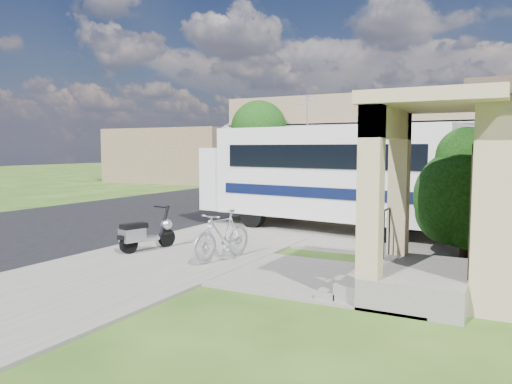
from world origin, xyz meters
The scene contains 18 objects.
ground centered at (0.00, 0.00, 0.00)m, with size 120.00×120.00×0.00m, color #1E3D10.
street_slab centered at (-7.50, 10.00, 0.01)m, with size 9.00×80.00×0.02m, color black.
sidewalk_slab centered at (-1.00, 10.00, 0.03)m, with size 4.00×80.00×0.06m, color #5D5A53.
driveway_slab centered at (1.50, 4.50, 0.03)m, with size 7.00×6.00×0.05m, color #5D5A53.
walk_slab centered at (3.00, -1.00, 0.03)m, with size 4.00×3.00×0.05m, color #5D5A53.
warehouse centered at (0.00, 13.97, 1.99)m, with size 12.50×8.40×5.04m.
distant_bldg_far centered at (-17.00, 22.00, 2.00)m, with size 10.00×8.00×4.00m, color brown.
distant_bldg_near centered at (-15.00, 34.00, 1.60)m, with size 8.00×7.00×3.20m, color #76614A.
street_tree_a centered at (-3.70, 9.05, 3.25)m, with size 2.44×2.40×4.58m.
street_tree_b centered at (-3.70, 19.05, 3.39)m, with size 2.44×2.40×4.73m.
street_tree_c centered at (-3.70, 28.05, 3.10)m, with size 2.44×2.40×4.42m.
motorhome centered at (0.87, 4.65, 1.79)m, with size 8.38×3.51×4.17m.
shrub centered at (5.15, 1.96, 1.54)m, with size 2.45×2.34×3.01m.
scooter centered at (-1.87, -0.70, 0.47)m, with size 0.72×1.59×1.06m.
bicycle centered at (0.31, -0.64, 0.55)m, with size 0.52×1.83×1.10m, color #B7B6BF.
pickup_truck centered at (-5.88, 13.51, 0.76)m, with size 2.54×5.50×1.53m, color white.
van centered at (-6.23, 20.56, 0.83)m, with size 2.32×5.70×1.65m, color white.
garden_hose centered at (3.51, -0.44, 0.08)m, with size 0.37×0.37×0.17m, color #125D17.
Camera 1 is at (6.11, -9.98, 2.54)m, focal length 35.00 mm.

